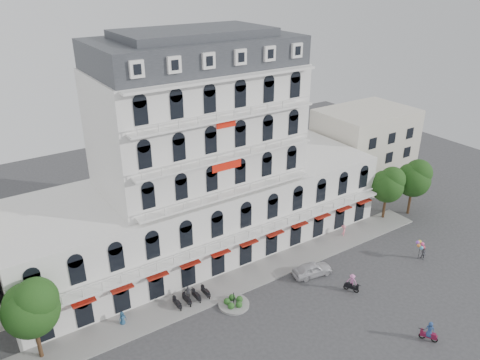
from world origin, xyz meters
name	(u,v)px	position (x,y,z in m)	size (l,w,h in m)	color
ground	(294,328)	(0.00, 0.00, 0.00)	(120.00, 120.00, 0.00)	#38383A
sidewalk	(242,280)	(0.00, 9.00, 0.08)	(53.00, 4.00, 0.16)	gray
main_building	(199,171)	(0.00, 18.00, 9.96)	(45.00, 15.00, 25.80)	silver
flank_building_east	(363,147)	(30.00, 20.00, 6.00)	(14.00, 10.00, 12.00)	beige
traffic_island	(234,303)	(-3.00, 6.00, 0.26)	(3.20, 3.20, 1.60)	gray
parked_scooter_row	(192,302)	(-6.35, 8.80, 0.00)	(4.40, 1.80, 1.10)	black
tree_west_inner	(31,306)	(-20.95, 9.48, 5.68)	(4.76, 4.76, 8.25)	#382314
tree_east_inner	(388,184)	(24.05, 9.98, 5.21)	(4.40, 4.37, 7.57)	#382314
tree_east_outer	(414,177)	(28.05, 8.98, 5.55)	(4.65, 4.65, 8.05)	#382314
parked_car	(312,269)	(7.11, 5.50, 0.78)	(1.84, 4.57, 1.56)	silver
rider_east	(430,331)	(9.37, -8.07, 1.04)	(1.05, 1.53, 2.11)	maroon
rider_center	(352,282)	(8.70, 1.05, 1.12)	(1.04, 1.57, 2.13)	black
pedestrian_left	(123,318)	(-13.48, 9.50, 0.76)	(0.74, 0.48, 1.52)	navy
pedestrian_mid	(188,292)	(-6.39, 9.50, 0.80)	(0.93, 0.39, 1.59)	#515158
pedestrian_right	(343,231)	(15.93, 9.50, 0.84)	(1.08, 0.62, 1.67)	pink
balloon_vendor	(422,250)	(19.94, 0.74, 1.29)	(1.28, 1.22, 2.45)	slate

